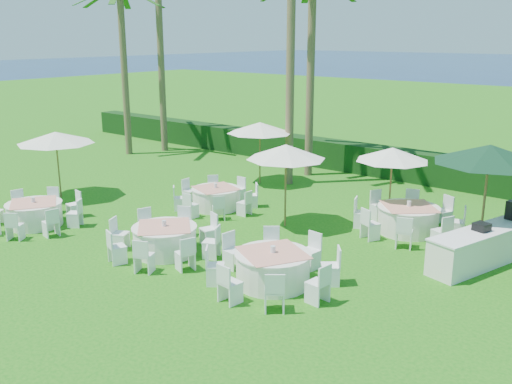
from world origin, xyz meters
TOP-DOWN VIEW (x-y plane):
  - ground at (0.00, 0.00)m, footprint 120.00×120.00m
  - hedge at (0.00, 12.00)m, footprint 34.00×1.00m
  - banquet_table_a at (-4.04, -0.62)m, footprint 2.95×2.95m
  - banquet_table_b at (0.81, 0.32)m, footprint 2.99×2.99m
  - banquet_table_c at (4.26, 0.57)m, footprint 3.16×3.16m
  - banquet_table_e at (-0.92, 4.21)m, footprint 2.84×2.84m
  - banquet_table_f at (5.17, 6.02)m, footprint 3.14×3.14m
  - umbrella_a at (-6.27, 1.71)m, footprint 2.70×2.70m
  - umbrella_b at (2.00, 4.18)m, footprint 2.40×2.40m
  - umbrella_c at (-1.90, 7.84)m, footprint 2.57×2.57m
  - umbrella_d at (4.28, 6.58)m, footprint 2.26×2.26m
  - umbrella_green at (7.27, 6.12)m, footprint 2.98×2.98m
  - buffet_table at (7.80, 5.16)m, footprint 1.96×4.14m
  - palm_a at (-9.80, 9.99)m, footprint 4.12×4.40m
  - palm_b at (-1.17, 10.19)m, footprint 4.35×4.28m
  - palm_c at (-0.95, 8.48)m, footprint 4.35×4.28m
  - palm_f at (-10.53, 8.30)m, footprint 4.36×4.26m

SIDE VIEW (x-z plane):
  - ground at x=0.00m, z-range 0.00..0.00m
  - banquet_table_e at x=-0.92m, z-range -0.06..0.81m
  - banquet_table_a at x=-4.04m, z-range -0.06..0.84m
  - banquet_table_b at x=0.81m, z-range -0.06..0.87m
  - banquet_table_c at x=4.26m, z-range -0.06..0.89m
  - banquet_table_f at x=5.17m, z-range -0.06..0.91m
  - buffet_table at x=7.80m, z-range -0.22..1.23m
  - hedge at x=0.00m, z-range 0.00..1.20m
  - umbrella_d at x=4.28m, z-range 0.98..3.35m
  - umbrella_a at x=-6.27m, z-range 0.99..3.37m
  - umbrella_c at x=-1.90m, z-range 1.00..3.42m
  - umbrella_b at x=2.00m, z-range 1.05..3.60m
  - umbrella_green at x=7.27m, z-range 1.19..4.08m
  - palm_f at x=-10.53m, z-range 0.44..8.37m
  - palm_b at x=-1.17m, z-range 0.44..8.43m
  - palm_a at x=-9.80m, z-range 0.48..11.65m
  - palm_c at x=-0.95m, z-range 0.48..11.95m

